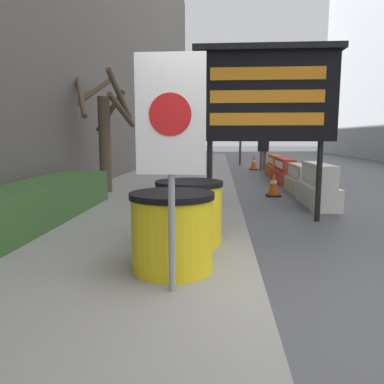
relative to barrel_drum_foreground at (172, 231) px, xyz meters
name	(u,v)px	position (x,y,z in m)	size (l,w,h in m)	color
ground_plane	(267,312)	(0.90, -0.59, -0.55)	(120.00, 120.00, 0.00)	#474749
sidewalk_left	(47,297)	(-1.06, -0.59, -0.48)	(3.93, 56.00, 0.15)	gray
hedge_strip	(38,202)	(-2.43, 2.03, -0.09)	(0.90, 4.56, 0.63)	#335628
bare_tree	(104,129)	(-2.35, 5.40, 1.15)	(1.68, 1.88, 2.95)	#4C3D2D
barrel_drum_foreground	(172,231)	(0.00, 0.00, 0.00)	(0.86, 0.86, 0.80)	yellow
barrel_drum_middle	(189,212)	(0.09, 0.98, 0.00)	(0.86, 0.86, 0.80)	yellow
warning_sign	(171,132)	(0.06, -0.55, 0.99)	(0.59, 0.08, 2.03)	gray
message_board	(266,96)	(1.27, 3.08, 1.66)	(2.55, 0.36, 3.05)	black
jersey_barrier_white	(318,187)	(2.63, 4.62, -0.14)	(0.57, 1.77, 0.93)	silver
jersey_barrier_cream	(299,180)	(2.63, 6.64, -0.22)	(0.50, 1.66, 0.76)	beige
jersey_barrier_red_striped	(284,172)	(2.63, 8.95, -0.20)	(0.63, 2.08, 0.81)	red
jersey_barrier_orange_far	(274,166)	(2.63, 11.28, -0.20)	(0.51, 1.82, 0.81)	orange
traffic_cone_near	(254,162)	(2.05, 13.75, -0.21)	(0.39, 0.39, 0.70)	black
traffic_cone_mid	(274,184)	(1.85, 5.92, -0.24)	(0.36, 0.36, 0.63)	black
traffic_light_near_curb	(241,118)	(1.59, 16.90, 1.97)	(0.28, 0.45, 3.46)	#2D2D30
pedestrian_worker	(263,147)	(2.44, 13.52, 0.50)	(0.53, 0.40, 1.79)	#514C42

